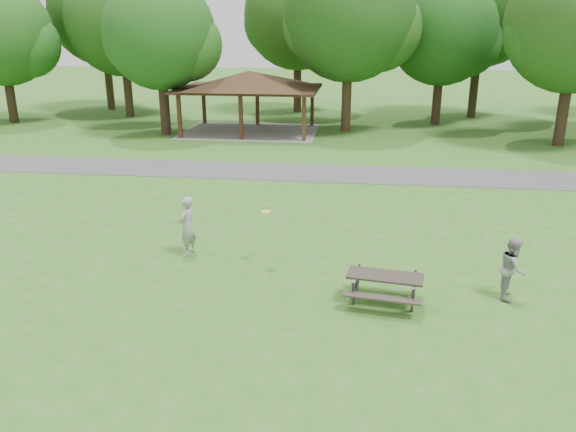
# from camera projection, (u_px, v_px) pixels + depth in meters

# --- Properties ---
(ground) EXTENTS (160.00, 160.00, 0.00)m
(ground) POSITION_uv_depth(u_px,v_px,m) (221.00, 326.00, 12.61)
(ground) COLOR #2F621C
(ground) RESTS_ON ground
(asphalt_path) EXTENTS (120.00, 3.20, 0.02)m
(asphalt_path) POSITION_uv_depth(u_px,v_px,m) (294.00, 172.00, 25.75)
(asphalt_path) COLOR #444446
(asphalt_path) RESTS_ON ground
(pavilion) EXTENTS (8.60, 7.01, 3.76)m
(pavilion) POSITION_uv_depth(u_px,v_px,m) (249.00, 82.00, 34.64)
(pavilion) COLOR #392015
(pavilion) RESTS_ON ground
(tree_row_b) EXTENTS (7.14, 6.80, 9.28)m
(tree_row_b) POSITION_uv_depth(u_px,v_px,m) (3.00, 37.00, 37.28)
(tree_row_b) COLOR black
(tree_row_b) RESTS_ON ground
(tree_row_c) EXTENTS (8.19, 7.80, 10.67)m
(tree_row_c) POSITION_uv_depth(u_px,v_px,m) (123.00, 23.00, 39.43)
(tree_row_c) COLOR #2F2115
(tree_row_c) RESTS_ON ground
(tree_row_d) EXTENTS (6.93, 6.60, 9.27)m
(tree_row_d) POSITION_uv_depth(u_px,v_px,m) (161.00, 37.00, 32.98)
(tree_row_d) COLOR black
(tree_row_d) RESTS_ON ground
(tree_row_e) EXTENTS (8.40, 8.00, 11.02)m
(tree_row_e) POSITION_uv_depth(u_px,v_px,m) (351.00, 19.00, 33.67)
(tree_row_e) COLOR #312216
(tree_row_e) RESTS_ON ground
(tree_row_f) EXTENTS (7.35, 7.00, 9.55)m
(tree_row_f) POSITION_uv_depth(u_px,v_px,m) (444.00, 34.00, 36.53)
(tree_row_f) COLOR black
(tree_row_f) RESTS_ON ground
(tree_deep_a) EXTENTS (8.40, 8.00, 11.38)m
(tree_deep_a) POSITION_uv_depth(u_px,v_px,m) (104.00, 15.00, 42.89)
(tree_deep_a) COLOR #322416
(tree_deep_a) RESTS_ON ground
(tree_deep_b) EXTENTS (8.40, 8.00, 11.13)m
(tree_deep_b) POSITION_uv_depth(u_px,v_px,m) (299.00, 18.00, 41.63)
(tree_deep_b) COLOR #331F16
(tree_deep_b) RESTS_ON ground
(tree_deep_c) EXTENTS (8.82, 8.40, 11.90)m
(tree_deep_c) POSITION_uv_depth(u_px,v_px,m) (484.00, 9.00, 38.94)
(tree_deep_c) COLOR black
(tree_deep_c) RESTS_ON ground
(picnic_table_middle) EXTENTS (1.97, 1.67, 0.78)m
(picnic_table_middle) POSITION_uv_depth(u_px,v_px,m) (385.00, 282.00, 13.44)
(picnic_table_middle) COLOR #2B241F
(picnic_table_middle) RESTS_ON ground
(frisbee_in_flight) EXTENTS (0.33, 0.33, 0.02)m
(frisbee_in_flight) POSITION_uv_depth(u_px,v_px,m) (266.00, 212.00, 15.32)
(frisbee_in_flight) COLOR yellow
(frisbee_in_flight) RESTS_ON ground
(frisbee_thrower) EXTENTS (0.56, 0.73, 1.77)m
(frisbee_thrower) POSITION_uv_depth(u_px,v_px,m) (187.00, 226.00, 16.26)
(frisbee_thrower) COLOR gray
(frisbee_thrower) RESTS_ON ground
(frisbee_catcher) EXTENTS (0.75, 0.87, 1.56)m
(frisbee_catcher) POSITION_uv_depth(u_px,v_px,m) (513.00, 268.00, 13.68)
(frisbee_catcher) COLOR gray
(frisbee_catcher) RESTS_ON ground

